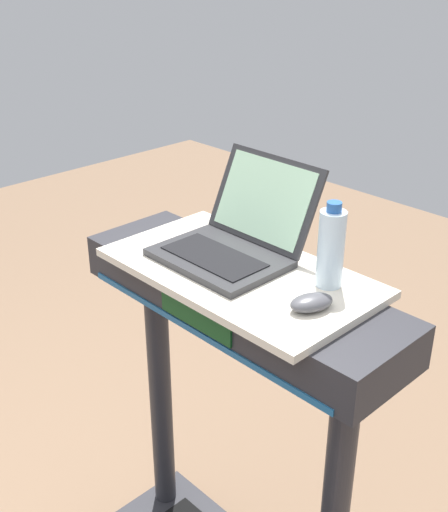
{
  "coord_description": "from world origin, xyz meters",
  "views": [
    {
      "loc": [
        0.98,
        -0.29,
        1.86
      ],
      "look_at": [
        0.0,
        0.65,
        1.2
      ],
      "focal_mm": 45.64,
      "sensor_mm": 36.0,
      "label": 1
    }
  ],
  "objects": [
    {
      "name": "computer_mouse",
      "position": [
        0.24,
        0.67,
        1.17
      ],
      "size": [
        0.09,
        0.11,
        0.03
      ],
      "primitive_type": "ellipsoid",
      "rotation": [
        0.0,
        0.0,
        -0.34
      ],
      "color": "#4C4C51",
      "rests_on": "desk_board"
    },
    {
      "name": "water_bottle",
      "position": [
        0.2,
        0.79,
        1.24
      ],
      "size": [
        0.06,
        0.06,
        0.2
      ],
      "color": "silver",
      "rests_on": "desk_board"
    },
    {
      "name": "laptop",
      "position": [
        -0.06,
        0.74,
        1.2
      ],
      "size": [
        0.32,
        0.33,
        0.23
      ],
      "rotation": [
        0.0,
        0.0,
        -0.05
      ],
      "color": "#2D2D30",
      "rests_on": "desk_board"
    },
    {
      "name": "desk_board",
      "position": [
        0.0,
        0.7,
        1.14
      ],
      "size": [
        0.67,
        0.37,
        0.02
      ],
      "primitive_type": "cube",
      "color": "beige",
      "rests_on": "treadmill_base"
    }
  ]
}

